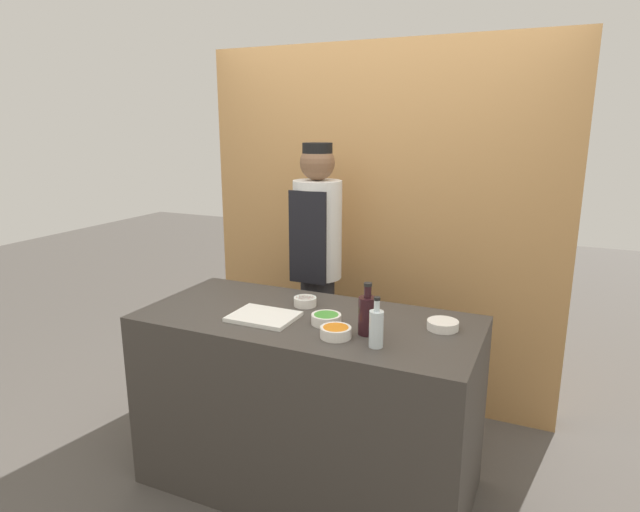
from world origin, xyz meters
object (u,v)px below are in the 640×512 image
object	(u,v)px
sauce_bowl_orange	(336,332)
bottle_clear	(376,328)
cutting_board	(264,317)
bottle_wine	(367,314)
sauce_bowl_purple	(443,324)
chef_center	(317,269)
sauce_bowl_green	(326,319)
sauce_bowl_red	(305,301)

from	to	relation	value
sauce_bowl_orange	bottle_clear	distance (m)	0.21
cutting_board	bottle_wine	size ratio (longest dim) A/B	1.30
sauce_bowl_orange	bottle_wine	size ratio (longest dim) A/B	0.58
sauce_bowl_purple	bottle_wine	world-z (taller)	bottle_wine
chef_center	bottle_clear	bearing A→B (deg)	-52.78
sauce_bowl_purple	bottle_wine	xyz separation A→B (m)	(-0.31, -0.20, 0.07)
bottle_wine	chef_center	size ratio (longest dim) A/B	0.14
sauce_bowl_orange	bottle_wine	world-z (taller)	bottle_wine
cutting_board	chef_center	size ratio (longest dim) A/B	0.18
sauce_bowl_green	bottle_clear	xyz separation A→B (m)	(0.31, -0.16, 0.06)
sauce_bowl_orange	cutting_board	bearing A→B (deg)	169.78
sauce_bowl_red	chef_center	bearing A→B (deg)	108.30
sauce_bowl_red	sauce_bowl_purple	size ratio (longest dim) A/B	0.82
sauce_bowl_purple	bottle_clear	xyz separation A→B (m)	(-0.22, -0.32, 0.07)
chef_center	sauce_bowl_purple	bearing A→B (deg)	-33.03
sauce_bowl_green	sauce_bowl_orange	world-z (taller)	same
sauce_bowl_green	sauce_bowl_orange	bearing A→B (deg)	-52.06
sauce_bowl_orange	sauce_bowl_purple	bearing A→B (deg)	35.41
sauce_bowl_purple	sauce_bowl_green	world-z (taller)	sauce_bowl_green
cutting_board	bottle_wine	distance (m)	0.54
bottle_clear	sauce_bowl_green	bearing A→B (deg)	152.09
sauce_bowl_orange	cutting_board	distance (m)	0.43
cutting_board	bottle_clear	xyz separation A→B (m)	(0.62, -0.10, 0.08)
sauce_bowl_red	sauce_bowl_green	bearing A→B (deg)	-43.42
sauce_bowl_orange	bottle_clear	bearing A→B (deg)	-7.16
bottle_clear	chef_center	world-z (taller)	chef_center
sauce_bowl_purple	chef_center	xyz separation A→B (m)	(-0.93, 0.60, 0.02)
sauce_bowl_green	cutting_board	xyz separation A→B (m)	(-0.31, -0.06, -0.02)
sauce_bowl_green	cutting_board	world-z (taller)	sauce_bowl_green
sauce_bowl_red	bottle_wine	distance (m)	0.50
sauce_bowl_purple	cutting_board	distance (m)	0.87
sauce_bowl_orange	bottle_clear	xyz separation A→B (m)	(0.20, -0.03, 0.06)
sauce_bowl_green	bottle_clear	bearing A→B (deg)	-27.91
cutting_board	bottle_clear	bearing A→B (deg)	-9.24
sauce_bowl_purple	bottle_wine	size ratio (longest dim) A/B	0.60
cutting_board	bottle_clear	distance (m)	0.63
sauce_bowl_purple	chef_center	size ratio (longest dim) A/B	0.08
sauce_bowl_red	bottle_clear	xyz separation A→B (m)	(0.52, -0.36, 0.06)
sauce_bowl_purple	sauce_bowl_green	size ratio (longest dim) A/B	1.01
sauce_bowl_orange	cutting_board	world-z (taller)	sauce_bowl_orange
bottle_wine	sauce_bowl_red	bearing A→B (deg)	151.02
sauce_bowl_red	chef_center	size ratio (longest dim) A/B	0.07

